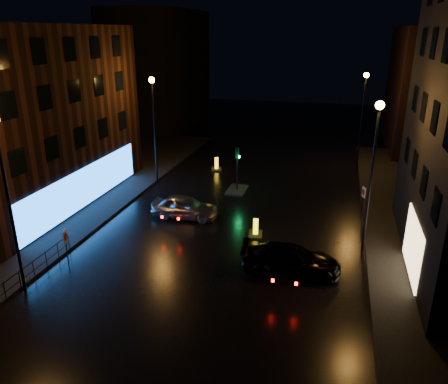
% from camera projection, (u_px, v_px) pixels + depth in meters
% --- Properties ---
extents(ground, '(120.00, 120.00, 0.00)m').
position_uv_depth(ground, '(194.00, 291.00, 20.67)').
color(ground, black).
rests_on(ground, ground).
extents(pavement_left, '(12.00, 44.00, 0.15)m').
position_uv_depth(pavement_left, '(44.00, 202.00, 31.25)').
color(pavement_left, black).
rests_on(pavement_left, ground).
extents(building_left, '(10.00, 18.00, 12.00)m').
position_uv_depth(building_left, '(12.00, 119.00, 29.55)').
color(building_left, black).
rests_on(building_left, ground).
extents(building_far_left, '(8.00, 16.00, 14.00)m').
position_uv_depth(building_far_left, '(160.00, 70.00, 53.80)').
color(building_far_left, black).
rests_on(building_far_left, ground).
extents(building_far_right, '(8.00, 14.00, 12.00)m').
position_uv_depth(building_far_right, '(434.00, 90.00, 44.02)').
color(building_far_right, black).
rests_on(building_far_right, ground).
extents(street_lamp_lnear, '(0.44, 0.44, 8.37)m').
position_uv_depth(street_lamp_lnear, '(5.00, 180.00, 18.79)').
color(street_lamp_lnear, black).
rests_on(street_lamp_lnear, ground).
extents(street_lamp_lfar, '(0.44, 0.44, 8.37)m').
position_uv_depth(street_lamp_lfar, '(154.00, 115.00, 33.30)').
color(street_lamp_lfar, black).
rests_on(street_lamp_lfar, ground).
extents(street_lamp_rnear, '(0.44, 0.44, 8.37)m').
position_uv_depth(street_lamp_rnear, '(374.00, 156.00, 22.32)').
color(street_lamp_rnear, black).
rests_on(street_lamp_rnear, ground).
extents(street_lamp_rfar, '(0.44, 0.44, 8.37)m').
position_uv_depth(street_lamp_rfar, '(363.00, 107.00, 36.83)').
color(street_lamp_rfar, black).
rests_on(street_lamp_rfar, ground).
extents(traffic_signal, '(1.40, 2.40, 3.45)m').
position_uv_depth(traffic_signal, '(237.00, 184.00, 33.48)').
color(traffic_signal, black).
rests_on(traffic_signal, ground).
extents(guard_railing, '(0.05, 6.04, 1.00)m').
position_uv_depth(guard_railing, '(33.00, 266.00, 21.42)').
color(guard_railing, black).
rests_on(guard_railing, ground).
extents(silver_hatchback, '(4.37, 1.84, 1.48)m').
position_uv_depth(silver_hatchback, '(185.00, 207.00, 28.61)').
color(silver_hatchback, '#B1B2B9').
rests_on(silver_hatchback, ground).
extents(dark_sedan, '(5.15, 2.48, 1.45)m').
position_uv_depth(dark_sedan, '(291.00, 260.00, 22.02)').
color(dark_sedan, black).
rests_on(dark_sedan, ground).
extents(bollard_near, '(0.98, 1.32, 1.07)m').
position_uv_depth(bollard_near, '(255.00, 232.00, 26.23)').
color(bollard_near, black).
rests_on(bollard_near, ground).
extents(bollard_far, '(1.17, 1.47, 1.12)m').
position_uv_depth(bollard_far, '(217.00, 167.00, 38.64)').
color(bollard_far, black).
rests_on(bollard_far, ground).
extents(road_sign_left, '(0.21, 0.50, 2.12)m').
position_uv_depth(road_sign_left, '(66.00, 240.00, 22.19)').
color(road_sign_left, black).
rests_on(road_sign_left, ground).
extents(road_sign_right, '(0.22, 0.49, 2.09)m').
position_uv_depth(road_sign_right, '(363.00, 195.00, 28.36)').
color(road_sign_right, black).
rests_on(road_sign_right, ground).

